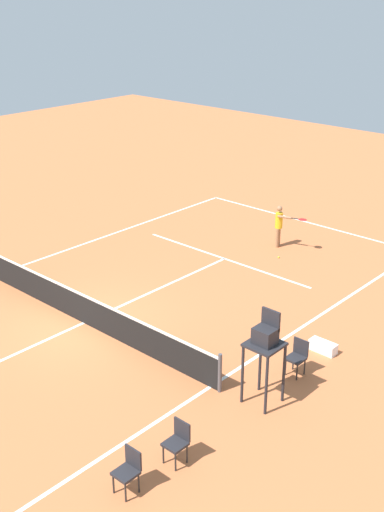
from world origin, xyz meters
The scene contains 10 objects.
ground_plane centered at (0.00, 0.00, 0.00)m, with size 60.00×60.00×0.00m, color #C66B3D.
court_lines centered at (0.00, 0.00, 0.00)m, with size 10.01×23.97×0.01m.
tennis_net centered at (0.00, 0.00, 0.50)m, with size 10.61×0.10×1.07m.
player_serving centered at (-0.79, -8.87, 0.96)m, with size 1.29×0.52×1.63m.
tennis_ball centered at (-1.43, -7.95, 0.03)m, with size 0.07×0.07×0.07m, color #CCE033.
umpire_chair centered at (-6.27, -0.40, 1.61)m, with size 0.80×0.80×2.41m.
courtside_chair_near centered at (-6.11, 3.82, 0.53)m, with size 0.44×0.46×0.95m.
courtside_chair_mid centered at (-6.21, -1.96, 0.53)m, with size 0.44×0.46×0.95m.
courtside_chair_far centered at (-6.23, 2.54, 0.53)m, with size 0.44×0.46×0.95m.
equipment_bag centered at (-6.14, -3.35, 0.15)m, with size 0.76×0.32×0.30m, color white.
Camera 1 is at (-13.90, 10.56, 9.39)m, focal length 45.94 mm.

